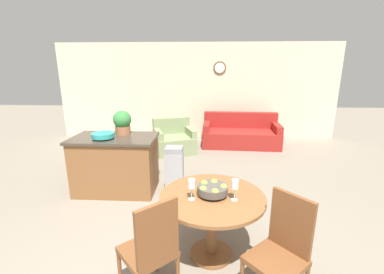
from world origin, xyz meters
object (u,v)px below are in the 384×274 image
at_px(wine_glass_left, 192,185).
at_px(wine_glass_right, 235,185).
at_px(trash_bin, 174,169).
at_px(teal_bowl, 103,135).
at_px(dining_chair_near_left, 152,247).
at_px(kitchen_island, 116,164).
at_px(dining_table, 212,209).
at_px(dining_chair_near_right, 282,247).
at_px(fruit_bowl, 212,189).
at_px(potted_plant, 122,122).
at_px(armchair, 174,141).
at_px(couch, 241,135).

xyz_separation_m(wine_glass_left, wine_glass_right, (0.43, 0.01, 0.00)).
bearing_deg(trash_bin, teal_bowl, -172.13).
relative_size(dining_chair_near_left, kitchen_island, 0.74).
height_order(dining_table, dining_chair_near_right, dining_chair_near_right).
distance_m(dining_chair_near_left, kitchen_island, 2.32).
bearing_deg(dining_chair_near_right, fruit_bowl, 5.96).
bearing_deg(potted_plant, wine_glass_left, -55.03).
xyz_separation_m(dining_chair_near_left, wine_glass_right, (0.75, 0.50, 0.36)).
bearing_deg(dining_chair_near_right, wine_glass_right, -2.21).
relative_size(dining_chair_near_right, teal_bowl, 2.87).
distance_m(dining_chair_near_left, teal_bowl, 2.32).
xyz_separation_m(wine_glass_left, trash_bin, (-0.38, 1.62, -0.52)).
xyz_separation_m(dining_table, armchair, (-0.85, 3.61, -0.29)).
bearing_deg(kitchen_island, dining_chair_near_right, -43.31).
bearing_deg(wine_glass_right, fruit_bowl, 158.12).
xyz_separation_m(fruit_bowl, wine_glass_right, (0.22, -0.09, 0.09)).
bearing_deg(wine_glass_left, couch, 76.14).
relative_size(wine_glass_right, teal_bowl, 0.63).
xyz_separation_m(fruit_bowl, couch, (0.86, 4.24, -0.52)).
bearing_deg(fruit_bowl, wine_glass_left, -154.76).
bearing_deg(trash_bin, wine_glass_left, -76.97).
bearing_deg(teal_bowl, couch, 48.43).
xyz_separation_m(fruit_bowl, wine_glass_left, (-0.21, -0.10, 0.09)).
relative_size(wine_glass_left, potted_plant, 0.56).
relative_size(potted_plant, trash_bin, 0.51).
distance_m(wine_glass_left, teal_bowl, 2.08).
bearing_deg(wine_glass_left, wine_glass_right, 1.55).
relative_size(potted_plant, armchair, 0.34).
height_order(dining_table, armchair, armchair).
bearing_deg(dining_chair_near_right, teal_bowl, 8.10).
height_order(wine_glass_right, kitchen_island, wine_glass_right).
distance_m(wine_glass_left, kitchen_island, 2.13).
distance_m(fruit_bowl, wine_glass_right, 0.25).
height_order(fruit_bowl, trash_bin, fruit_bowl).
bearing_deg(armchair, wine_glass_right, -94.35).
bearing_deg(potted_plant, dining_table, -49.15).
height_order(wine_glass_right, trash_bin, wine_glass_right).
height_order(dining_table, trash_bin, trash_bin).
bearing_deg(fruit_bowl, kitchen_island, 136.26).
bearing_deg(dining_chair_near_right, trash_bin, -12.20).
bearing_deg(kitchen_island, couch, 48.67).
relative_size(wine_glass_right, armchair, 0.19).
bearing_deg(couch, dining_table, -98.93).
bearing_deg(dining_chair_near_left, trash_bin, 49.71).
bearing_deg(wine_glass_right, dining_table, 158.11).
xyz_separation_m(dining_chair_near_left, potted_plant, (-0.94, 2.28, 0.60)).
relative_size(kitchen_island, armchair, 1.17).
relative_size(wine_glass_left, armchair, 0.19).
relative_size(dining_chair_near_right, armchair, 0.87).
bearing_deg(fruit_bowl, wine_glass_right, -21.88).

